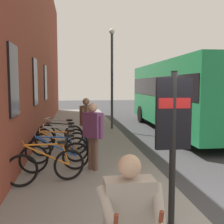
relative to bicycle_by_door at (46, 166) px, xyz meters
The scene contains 15 objects.
ground 5.75m from the bicycle_by_door, 41.28° to the right, with size 60.00×60.00×0.00m, color #38383A.
sidewalk_pavement 6.40m from the bicycle_by_door, ahead, with size 24.00×3.50×0.12m, color gray.
station_facade 8.20m from the bicycle_by_door, ahead, with size 22.00×0.65×8.26m.
bicycle_by_door is the anchor object (origin of this frame).
bicycle_under_window 0.85m from the bicycle_by_door, ahead, with size 0.50×1.75×0.97m.
bicycle_end_of_row 1.62m from the bicycle_by_door, ahead, with size 0.48×1.77×0.97m.
bicycle_nearest_sign 2.46m from the bicycle_by_door, ahead, with size 0.48×1.77×0.97m.
bicycle_mid_rack 3.25m from the bicycle_by_door, ahead, with size 0.49×1.76×0.97m.
bicycle_beside_lamp 4.12m from the bicycle_by_door, ahead, with size 0.66×1.71×0.97m.
transit_info_sign 3.23m from the bicycle_by_door, 134.74° to the right, with size 0.10×0.55×2.40m.
city_bus 9.17m from the bicycle_by_door, 39.57° to the right, with size 10.56×2.84×3.35m.
pedestrian_by_facade 3.29m from the bicycle_by_door, 18.40° to the right, with size 0.61×0.44×1.75m.
pedestrian_crossing_street 1.54m from the bicycle_by_door, 51.87° to the right, with size 0.53×0.52×1.73m.
tourist_with_hotdogs 4.03m from the bicycle_by_door, 163.83° to the right, with size 0.54×0.61×1.58m.
street_lamp 8.25m from the bicycle_by_door, 18.37° to the right, with size 0.28×0.28×4.88m.
Camera 1 is at (-4.48, 2.14, 2.32)m, focal length 44.81 mm.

